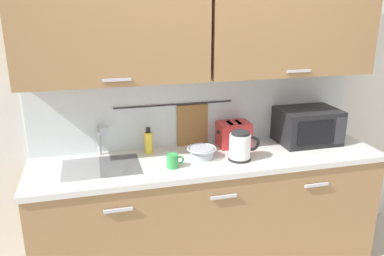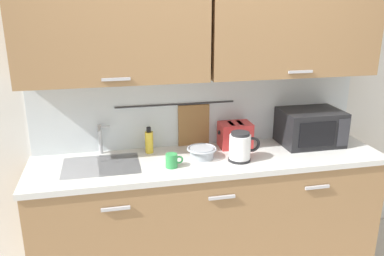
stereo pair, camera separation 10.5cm
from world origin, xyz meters
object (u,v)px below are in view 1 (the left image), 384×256
electric_kettle (241,146)px  toaster (234,134)px  mug_near_sink (173,161)px  dish_soap_bottle (148,142)px  mixing_bowl (202,152)px  microwave (308,126)px

electric_kettle → toaster: 0.27m
mug_near_sink → electric_kettle: bearing=1.7°
toaster → dish_soap_bottle: bearing=178.4°
mixing_bowl → microwave: bearing=6.6°
electric_kettle → toaster: electric_kettle is taller
toaster → microwave: bearing=-6.0°
dish_soap_bottle → mixing_bowl: (0.35, -0.18, -0.04)m
electric_kettle → dish_soap_bottle: electric_kettle is taller
electric_kettle → mug_near_sink: (-0.49, -0.01, -0.05)m
dish_soap_bottle → toaster: dish_soap_bottle is taller
microwave → mixing_bowl: bearing=-173.4°
mixing_bowl → mug_near_sink: bearing=-153.3°
microwave → mixing_bowl: 0.90m
microwave → mixing_bowl: microwave is taller
electric_kettle → mug_near_sink: 0.49m
dish_soap_bottle → microwave: bearing=-3.7°
dish_soap_bottle → toaster: 0.66m
mug_near_sink → toaster: size_ratio=0.47×
microwave → dish_soap_bottle: microwave is taller
electric_kettle → mug_near_sink: electric_kettle is taller
microwave → electric_kettle: size_ratio=2.03×
electric_kettle → dish_soap_bottle: size_ratio=1.16×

